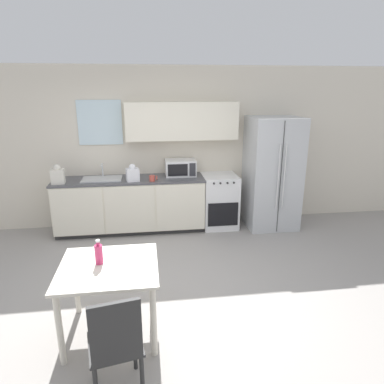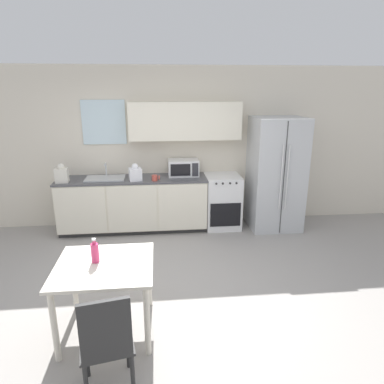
# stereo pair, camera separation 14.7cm
# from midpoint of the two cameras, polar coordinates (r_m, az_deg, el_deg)

# --- Properties ---
(ground_plane) EXTENTS (12.00, 12.00, 0.00)m
(ground_plane) POSITION_cam_midpoint_polar(r_m,az_deg,el_deg) (4.32, -3.01, -15.78)
(ground_plane) COLOR gray
(wall_back) EXTENTS (12.00, 0.38, 2.70)m
(wall_back) POSITION_cam_midpoint_polar(r_m,az_deg,el_deg) (5.92, -3.81, 8.07)
(wall_back) COLOR beige
(wall_back) RESTS_ON ground_plane
(kitchen_counter) EXTENTS (2.45, 0.65, 0.91)m
(kitchen_counter) POSITION_cam_midpoint_polar(r_m,az_deg,el_deg) (5.85, -8.98, -1.98)
(kitchen_counter) COLOR #333333
(kitchen_counter) RESTS_ON ground_plane
(oven_range) EXTENTS (0.59, 0.64, 0.91)m
(oven_range) POSITION_cam_midpoint_polar(r_m,az_deg,el_deg) (5.96, 5.75, -1.54)
(oven_range) COLOR white
(oven_range) RESTS_ON ground_plane
(refrigerator) EXTENTS (0.84, 0.82, 1.89)m
(refrigerator) POSITION_cam_midpoint_polar(r_m,az_deg,el_deg) (5.99, 14.42, 2.97)
(refrigerator) COLOR silver
(refrigerator) RESTS_ON ground_plane
(kitchen_sink) EXTENTS (0.63, 0.40, 0.23)m
(kitchen_sink) POSITION_cam_midpoint_polar(r_m,az_deg,el_deg) (5.77, -13.56, 2.31)
(kitchen_sink) COLOR #B7BABC
(kitchen_sink) RESTS_ON kitchen_counter
(microwave) EXTENTS (0.51, 0.36, 0.27)m
(microwave) POSITION_cam_midpoint_polar(r_m,az_deg,el_deg) (5.81, -0.72, 4.09)
(microwave) COLOR silver
(microwave) RESTS_ON kitchen_counter
(coffee_mug) EXTENTS (0.13, 0.09, 0.09)m
(coffee_mug) POSITION_cam_midpoint_polar(r_m,az_deg,el_deg) (5.51, -5.40, 2.35)
(coffee_mug) COLOR #BF4C3F
(coffee_mug) RESTS_ON kitchen_counter
(grocery_bag_0) EXTENTS (0.22, 0.20, 0.28)m
(grocery_bag_0) POSITION_cam_midpoint_polar(r_m,az_deg,el_deg) (5.54, -8.69, 3.12)
(grocery_bag_0) COLOR white
(grocery_bag_0) RESTS_ON kitchen_counter
(grocery_bag_1) EXTENTS (0.21, 0.18, 0.31)m
(grocery_bag_1) POSITION_cam_midpoint_polar(r_m,az_deg,el_deg) (5.72, -20.22, 2.81)
(grocery_bag_1) COLOR silver
(grocery_bag_1) RESTS_ON kitchen_counter
(dining_table) EXTENTS (0.92, 0.86, 0.73)m
(dining_table) POSITION_cam_midpoint_polar(r_m,az_deg,el_deg) (3.45, -13.07, -13.31)
(dining_table) COLOR beige
(dining_table) RESTS_ON ground_plane
(dining_chair_near) EXTENTS (0.47, 0.47, 0.93)m
(dining_chair_near) POSITION_cam_midpoint_polar(r_m,az_deg,el_deg) (2.83, -12.51, -23.00)
(dining_chair_near) COLOR #282828
(dining_chair_near) RESTS_ON ground_plane
(drink_bottle) EXTENTS (0.07, 0.07, 0.24)m
(drink_bottle) POSITION_cam_midpoint_polar(r_m,az_deg,el_deg) (3.41, -14.68, -9.69)
(drink_bottle) COLOR #DB386B
(drink_bottle) RESTS_ON dining_table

